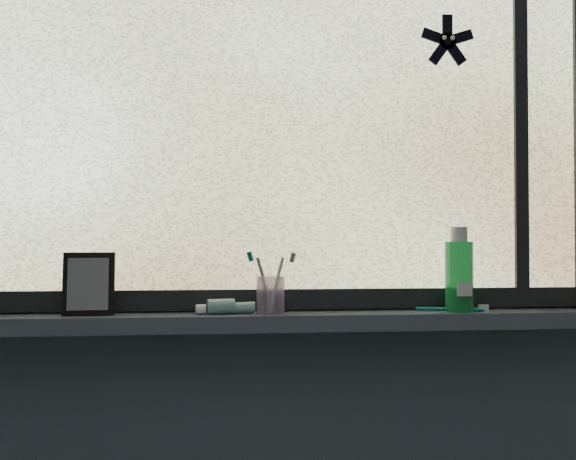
# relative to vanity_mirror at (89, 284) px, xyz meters

# --- Properties ---
(wall_back) EXTENTS (3.00, 0.01, 2.50)m
(wall_back) POSITION_rel_vanity_mirror_xyz_m (0.50, 0.08, 0.16)
(wall_back) COLOR #9EA3A8
(wall_back) RESTS_ON ground
(windowsill) EXTENTS (1.62, 0.14, 0.04)m
(windowsill) POSITION_rel_vanity_mirror_xyz_m (0.50, 0.00, -0.09)
(windowsill) COLOR #474F5F
(windowsill) RESTS_ON wall_back
(window_pane) EXTENTS (1.50, 0.01, 1.00)m
(window_pane) POSITION_rel_vanity_mirror_xyz_m (0.50, 0.05, 0.44)
(window_pane) COLOR silver
(window_pane) RESTS_ON wall_back
(frame_bottom) EXTENTS (1.60, 0.03, 0.05)m
(frame_bottom) POSITION_rel_vanity_mirror_xyz_m (0.50, 0.05, -0.04)
(frame_bottom) COLOR black
(frame_bottom) RESTS_ON windowsill
(frame_mullion) EXTENTS (0.03, 0.03, 1.00)m
(frame_mullion) POSITION_rel_vanity_mirror_xyz_m (1.10, 0.05, 0.44)
(frame_mullion) COLOR black
(frame_mullion) RESTS_ON wall_back
(starfish_sticker) EXTENTS (0.15, 0.02, 0.15)m
(starfish_sticker) POSITION_rel_vanity_mirror_xyz_m (0.90, 0.04, 0.63)
(starfish_sticker) COLOR black
(starfish_sticker) RESTS_ON window_pane
(vanity_mirror) EXTENTS (0.12, 0.07, 0.15)m
(vanity_mirror) POSITION_rel_vanity_mirror_xyz_m (0.00, 0.00, 0.00)
(vanity_mirror) COLOR black
(vanity_mirror) RESTS_ON windowsill
(toothpaste_tube) EXTENTS (0.21, 0.06, 0.04)m
(toothpaste_tube) POSITION_rel_vanity_mirror_xyz_m (0.33, -0.01, -0.06)
(toothpaste_tube) COLOR silver
(toothpaste_tube) RESTS_ON windowsill
(toothbrush_cup) EXTENTS (0.08, 0.08, 0.09)m
(toothbrush_cup) POSITION_rel_vanity_mirror_xyz_m (0.43, -0.01, -0.03)
(toothbrush_cup) COLOR #C29CCF
(toothbrush_cup) RESTS_ON windowsill
(toothbrush_lying) EXTENTS (0.20, 0.08, 0.01)m
(toothbrush_lying) POSITION_rel_vanity_mirror_xyz_m (0.89, 0.00, -0.07)
(toothbrush_lying) COLOR #0D7B7C
(toothbrush_lying) RESTS_ON windowsill
(mouthwash_bottle) EXTENTS (0.09, 0.09, 0.17)m
(mouthwash_bottle) POSITION_rel_vanity_mirror_xyz_m (0.91, -0.02, 0.03)
(mouthwash_bottle) COLOR green
(mouthwash_bottle) RESTS_ON windowsill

